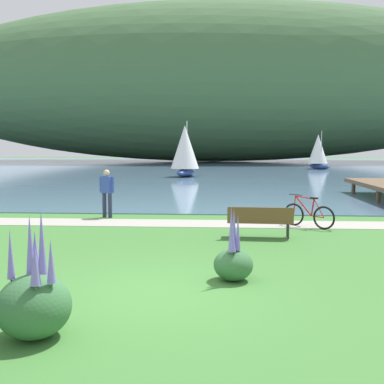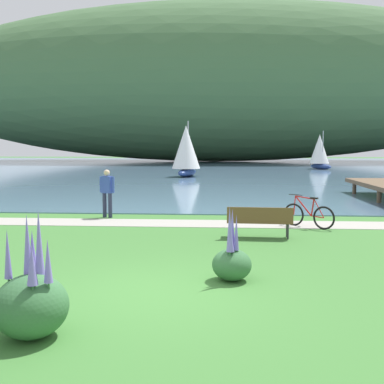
% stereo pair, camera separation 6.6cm
% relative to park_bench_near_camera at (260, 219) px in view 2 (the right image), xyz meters
% --- Properties ---
extents(ground_plane, '(200.00, 200.00, 0.00)m').
position_rel_park_bench_near_camera_xyz_m(ground_plane, '(-2.19, -5.04, -0.52)').
color(ground_plane, '#3D7533').
extents(bay_water, '(180.00, 80.00, 0.04)m').
position_rel_park_bench_near_camera_xyz_m(bay_water, '(-2.19, 44.27, -0.50)').
color(bay_water, '#5B7F9E').
rests_on(bay_water, ground).
extents(distant_hillside, '(100.20, 28.00, 24.95)m').
position_rel_park_bench_near_camera_xyz_m(distant_hillside, '(-2.74, 64.02, 11.99)').
color(distant_hillside, '#42663D').
rests_on(distant_hillside, bay_water).
extents(shoreline_path, '(60.00, 1.50, 0.01)m').
position_rel_park_bench_near_camera_xyz_m(shoreline_path, '(-2.19, 2.33, -0.52)').
color(shoreline_path, '#A39E93').
rests_on(shoreline_path, ground).
extents(park_bench_near_camera, '(1.82, 0.57, 0.88)m').
position_rel_park_bench_near_camera_xyz_m(park_bench_near_camera, '(0.00, 0.00, 0.00)').
color(park_bench_near_camera, brown).
rests_on(park_bench_near_camera, ground).
extents(bicycle_leaning_near_bench, '(1.41, 1.17, 1.01)m').
position_rel_park_bench_near_camera_xyz_m(bicycle_leaning_near_bench, '(1.64, 1.81, -0.12)').
color(bicycle_leaning_near_bench, black).
rests_on(bicycle_leaning_near_bench, ground).
extents(person_at_shoreline, '(0.58, 0.34, 1.71)m').
position_rel_park_bench_near_camera_xyz_m(person_at_shoreline, '(-5.13, 3.44, 0.46)').
color(person_at_shoreline, '#282D47').
rests_on(person_at_shoreline, ground).
extents(echium_bush_closest_to_camera, '(0.75, 0.75, 1.46)m').
position_rel_park_bench_near_camera_xyz_m(echium_bush_closest_to_camera, '(-0.83, -4.21, -0.15)').
color(echium_bush_closest_to_camera, '#386B3D').
rests_on(echium_bush_closest_to_camera, ground).
extents(echium_bush_mid_cluster, '(0.99, 0.99, 1.71)m').
position_rel_park_bench_near_camera_xyz_m(echium_bush_mid_cluster, '(-3.53, -7.07, -0.04)').
color(echium_bush_mid_cluster, '#386B3D').
rests_on(echium_bush_mid_cluster, ground).
extents(sailboat_nearest_to_shore, '(2.72, 3.58, 4.09)m').
position_rel_park_bench_near_camera_xyz_m(sailboat_nearest_to_shore, '(9.24, 38.90, 1.44)').
color(sailboat_nearest_to_shore, navy).
rests_on(sailboat_nearest_to_shore, bay_water).
extents(sailboat_toward_hillside, '(2.68, 3.99, 4.54)m').
position_rel_park_bench_near_camera_xyz_m(sailboat_toward_hillside, '(-4.08, 25.22, 1.65)').
color(sailboat_toward_hillside, navy).
rests_on(sailboat_toward_hillside, bay_water).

